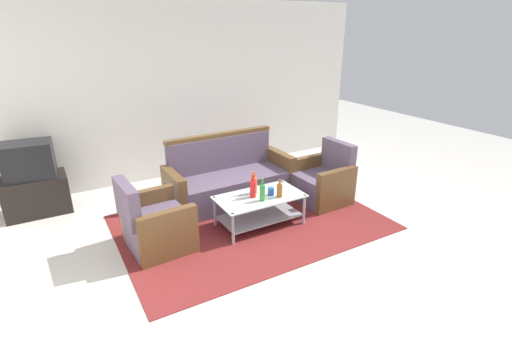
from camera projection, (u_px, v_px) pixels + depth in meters
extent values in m
plane|color=beige|center=(291.00, 252.00, 4.32)|extent=(14.00, 14.00, 0.00)
cube|color=silver|center=(188.00, 91.00, 6.25)|extent=(6.52, 0.12, 2.80)
cube|color=maroon|center=(251.00, 222.00, 4.96)|extent=(3.30, 2.27, 0.01)
cube|color=#5B4C60|center=(231.00, 188.00, 5.45)|extent=(1.61, 0.73, 0.42)
cube|color=#5B4C60|center=(220.00, 153.00, 5.54)|extent=(1.60, 0.17, 0.48)
cube|color=brown|center=(279.00, 171.00, 5.81)|extent=(0.13, 0.70, 0.62)
cube|color=brown|center=(175.00, 195.00, 5.01)|extent=(0.13, 0.70, 0.62)
cube|color=brown|center=(220.00, 135.00, 5.43)|extent=(1.64, 0.13, 0.06)
cube|color=#5B4C60|center=(159.00, 230.00, 4.36)|extent=(0.70, 0.64, 0.40)
cube|color=#5B4C60|center=(127.00, 203.00, 4.04)|extent=(0.16, 0.61, 0.45)
cube|color=brown|center=(149.00, 212.00, 4.58)|extent=(0.67, 0.14, 0.58)
cube|color=brown|center=(169.00, 235.00, 4.07)|extent=(0.67, 0.14, 0.58)
cube|color=#5B4C60|center=(320.00, 188.00, 5.51)|extent=(0.68, 0.62, 0.40)
cube|color=#5B4C60|center=(338.00, 156.00, 5.50)|extent=(0.14, 0.60, 0.45)
cube|color=brown|center=(336.00, 190.00, 5.21)|extent=(0.66, 0.12, 0.58)
cube|color=brown|center=(306.00, 175.00, 5.73)|extent=(0.66, 0.12, 0.58)
cube|color=silver|center=(260.00, 197.00, 4.76)|extent=(1.10, 0.60, 0.02)
cube|color=#9E9EA5|center=(260.00, 216.00, 4.86)|extent=(1.00, 0.52, 0.02)
cylinder|color=#9E9EA5|center=(215.00, 211.00, 4.80)|extent=(0.04, 0.04, 0.40)
cylinder|color=#9E9EA5|center=(282.00, 195.00, 5.27)|extent=(0.04, 0.04, 0.40)
cylinder|color=#9E9EA5|center=(233.00, 229.00, 4.38)|extent=(0.04, 0.04, 0.40)
cylinder|color=#9E9EA5|center=(304.00, 209.00, 4.86)|extent=(0.04, 0.04, 0.40)
cylinder|color=brown|center=(280.00, 191.00, 4.70)|extent=(0.07, 0.07, 0.16)
cylinder|color=brown|center=(280.00, 182.00, 4.66)|extent=(0.03, 0.03, 0.07)
cylinder|color=red|center=(253.00, 189.00, 4.69)|extent=(0.08, 0.08, 0.21)
cylinder|color=red|center=(253.00, 178.00, 4.63)|extent=(0.03, 0.03, 0.09)
cylinder|color=#2D8C38|center=(262.00, 193.00, 4.60)|extent=(0.07, 0.07, 0.20)
cylinder|color=#2D8C38|center=(262.00, 182.00, 4.54)|extent=(0.03, 0.03, 0.09)
cylinder|color=#D85919|center=(254.00, 186.00, 4.79)|extent=(0.08, 0.08, 0.21)
cylinder|color=#D85919|center=(254.00, 175.00, 4.74)|extent=(0.03, 0.03, 0.09)
cylinder|color=#2659A5|center=(271.00, 191.00, 4.77)|extent=(0.08, 0.08, 0.10)
cube|color=black|center=(37.00, 195.00, 5.15)|extent=(0.80, 0.50, 0.52)
cube|color=black|center=(28.00, 160.00, 4.96)|extent=(0.64, 0.50, 0.48)
cube|color=black|center=(30.00, 155.00, 5.15)|extent=(0.51, 0.06, 0.36)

